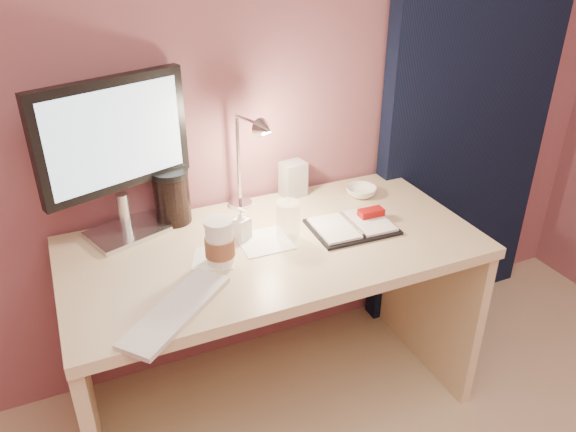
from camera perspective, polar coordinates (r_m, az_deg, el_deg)
name	(u,v)px	position (r m, az deg, el deg)	size (l,w,h in m)	color
room	(457,74)	(2.47, 16.80, 13.68)	(3.50, 3.50, 3.50)	#C6B28E
desk	(266,285)	(2.09, -2.24, -7.06)	(1.40, 0.70, 0.73)	beige
monitor	(114,146)	(1.90, -17.30, 6.82)	(0.50, 0.26, 0.55)	silver
keyboard	(176,311)	(1.62, -11.27, -9.40)	(0.39, 0.12, 0.02)	white
planner	(354,225)	(2.00, 6.68, -0.89)	(0.30, 0.23, 0.05)	black
paper_a	(264,241)	(1.91, -2.44, -2.60)	(0.17, 0.17, 0.00)	white
paper_b	(369,218)	(2.08, 8.20, -0.16)	(0.13, 0.13, 0.00)	white
paper_c	(214,258)	(1.84, -7.53, -4.29)	(0.13, 0.13, 0.00)	white
coffee_cup	(220,243)	(1.78, -6.96, -2.76)	(0.10, 0.10, 0.15)	white
clear_cup	(288,221)	(1.89, 0.01, -0.54)	(0.08, 0.08, 0.14)	white
bowl	(361,191)	(2.23, 7.44, 2.49)	(0.12, 0.12, 0.04)	white
lotion_bottle	(241,223)	(1.91, -4.75, -0.75)	(0.05, 0.05, 0.11)	white
dark_jar	(172,199)	(2.04, -11.69, 1.73)	(0.13, 0.13, 0.18)	black
product_box	(293,179)	(2.20, 0.52, 3.78)	(0.09, 0.07, 0.14)	#B2B2AD
desk_lamp	(238,157)	(1.97, -5.05, 5.98)	(0.14, 0.23, 0.38)	silver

